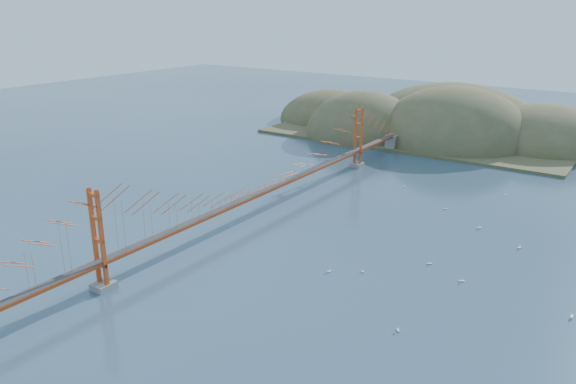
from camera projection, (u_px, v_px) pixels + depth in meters
The scene contains 14 objects.
ground at pixel (265, 211), 85.82m from camera, with size 320.00×320.00×0.00m, color #2D465A.
bridge at pixel (265, 166), 83.74m from camera, with size 2.20×94.40×12.00m.
far_headlands at pixel (438, 133), 138.20m from camera, with size 84.00×58.00×25.00m.
sailboat_12 at pixel (405, 186), 97.05m from camera, with size 0.55×0.48×0.62m.
sailboat_9 at pixel (520, 247), 72.66m from camera, with size 0.64×0.64×0.71m.
sailboat_0 at pixel (329, 271), 66.19m from camera, with size 0.57×0.59×0.66m.
sailboat_4 at pixel (430, 263), 68.18m from camera, with size 0.66×0.66×0.70m.
sailboat_6 at pixel (398, 329), 54.25m from camera, with size 0.66×0.66×0.69m.
sailboat_5 at pixel (572, 316), 56.61m from camera, with size 0.51×0.62×0.73m.
sailboat_2 at pixel (363, 271), 66.14m from camera, with size 0.55×0.55×0.60m.
sailboat_7 at pixel (505, 194), 92.94m from camera, with size 0.50×0.44×0.57m.
sailboat_3 at pixel (446, 208), 86.43m from camera, with size 0.58×0.56×0.65m.
sailboat_13 at pixel (462, 280), 63.88m from camera, with size 0.69×0.69×0.75m.
sailboat_14 at pixel (479, 227), 79.08m from camera, with size 0.70×0.70×0.74m.
Camera 1 is at (48.43, -64.35, 30.00)m, focal length 35.00 mm.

